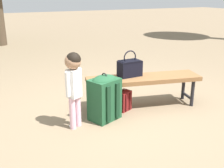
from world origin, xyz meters
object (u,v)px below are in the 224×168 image
Objects in this scene: handbag at (130,67)px; backpack_small at (124,99)px; backpack_large at (104,96)px; child_standing at (74,79)px; park_bench at (144,81)px.

handbag reaches higher than backpack_small.
backpack_large is at bearing 21.65° from backpack_small.
child_standing is at bearing 9.07° from backpack_large.
park_bench is 5.11× the size of backpack_small.
backpack_large reaches higher than backpack_small.
handbag is 0.39× the size of child_standing.
park_bench is 1.12m from child_standing.
backpack_large is (0.50, 0.25, -0.26)m from handbag.
backpack_small is at bearing -164.95° from child_standing.
park_bench is 0.68m from backpack_large.
park_bench is 0.39m from backpack_small.
park_bench is at bearing -168.32° from backpack_large.
child_standing is 0.92m from backpack_small.
backpack_large is (0.66, 0.14, -0.08)m from park_bench.
handbag is 0.59× the size of backpack_large.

